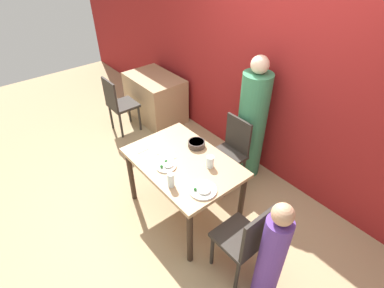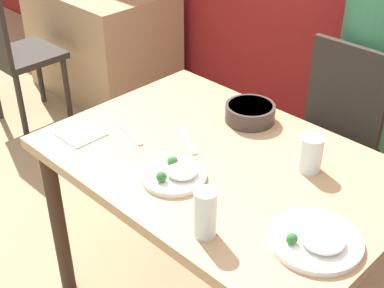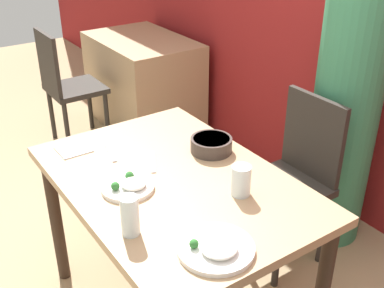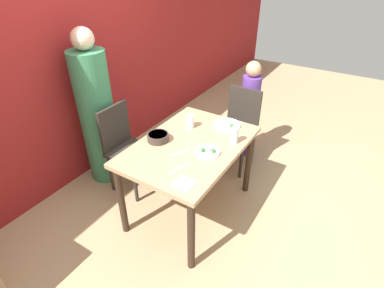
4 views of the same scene
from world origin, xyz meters
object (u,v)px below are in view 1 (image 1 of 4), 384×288
chair_child_spot (245,238)px  glass_water_tall (171,180)px  person_child (271,257)px  plate_rice_adult (203,190)px  person_adult (252,124)px  bowl_curry (196,144)px  chair_adult_spot (230,151)px

chair_child_spot → glass_water_tall: (-0.72, -0.27, 0.34)m
chair_child_spot → person_child: person_child is taller
chair_child_spot → plate_rice_adult: size_ratio=3.53×
person_child → glass_water_tall: bearing=-165.2°
person_adult → glass_water_tall: person_adult is taller
glass_water_tall → chair_child_spot: bearing=20.1°
chair_child_spot → person_child: (0.28, -0.00, 0.05)m
bowl_curry → plate_rice_adult: bearing=-35.0°
chair_child_spot → person_adult: bearing=-139.5°
plate_rice_adult → person_child: bearing=6.1°
bowl_curry → person_adult: bearing=85.4°
person_adult → bowl_curry: size_ratio=8.59×
chair_adult_spot → plate_rice_adult: size_ratio=3.53×
bowl_curry → plate_rice_adult: size_ratio=0.73×
person_adult → glass_water_tall: bearing=-79.9°
person_adult → plate_rice_adult: 1.32m
person_adult → person_child: (1.25, -1.14, -0.19)m
chair_adult_spot → glass_water_tall: (0.25, -1.06, 0.34)m
chair_adult_spot → bowl_curry: size_ratio=4.86×
person_child → chair_adult_spot: bearing=147.6°
chair_adult_spot → plate_rice_adult: chair_adult_spot is taller
plate_rice_adult → glass_water_tall: size_ratio=1.74×
chair_adult_spot → glass_water_tall: chair_adult_spot is taller
plate_rice_adult → glass_water_tall: 0.31m
chair_adult_spot → person_adult: (0.00, 0.35, 0.24)m
person_child → plate_rice_adult: (-0.76, -0.08, 0.22)m
person_child → glass_water_tall: (-1.00, -0.27, 0.28)m
plate_rice_adult → person_adult: bearing=111.9°
person_adult → chair_adult_spot: bearing=-90.0°
person_adult → chair_child_spot: bearing=-49.5°
person_child → bowl_curry: bearing=166.7°
chair_child_spot → glass_water_tall: 0.84m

